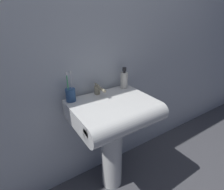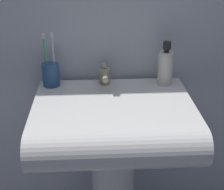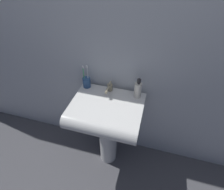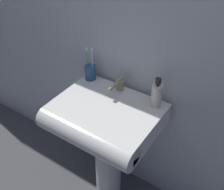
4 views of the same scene
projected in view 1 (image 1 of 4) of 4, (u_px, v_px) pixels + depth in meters
ground_plane at (112, 181)px, 1.59m from camera, size 6.00×6.00×0.00m
wall_back at (93, 42)px, 1.28m from camera, size 5.00×0.05×2.40m
sink_pedestal at (112, 152)px, 1.45m from camera, size 0.17×0.17×0.69m
sink_basin at (116, 112)px, 1.24m from camera, size 0.59×0.49×0.13m
faucet at (98, 90)px, 1.33m from camera, size 0.05×0.15×0.08m
toothbrush_cup at (71, 95)px, 1.23m from camera, size 0.07×0.07×0.22m
soap_bottle at (124, 80)px, 1.44m from camera, size 0.06×0.06×0.18m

